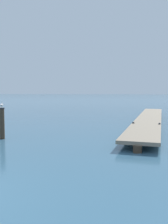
# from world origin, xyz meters

# --- Properties ---
(floating_dock) EXTENTS (3.74, 20.26, 0.53)m
(floating_dock) POSITION_xyz_m (6.20, 16.17, 0.36)
(floating_dock) COLOR gray
(floating_dock) RESTS_ON ground
(mooring_piling) EXTENTS (0.30, 0.30, 1.64)m
(mooring_piling) POSITION_xyz_m (-1.69, 7.92, 0.85)
(mooring_piling) COLOR #3D3023
(mooring_piling) RESTS_ON ground
(perched_seagull) EXTENTS (0.18, 0.38, 0.27)m
(perched_seagull) POSITION_xyz_m (-1.68, 7.91, 1.78)
(perched_seagull) COLOR gold
(perched_seagull) RESTS_ON mooring_piling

